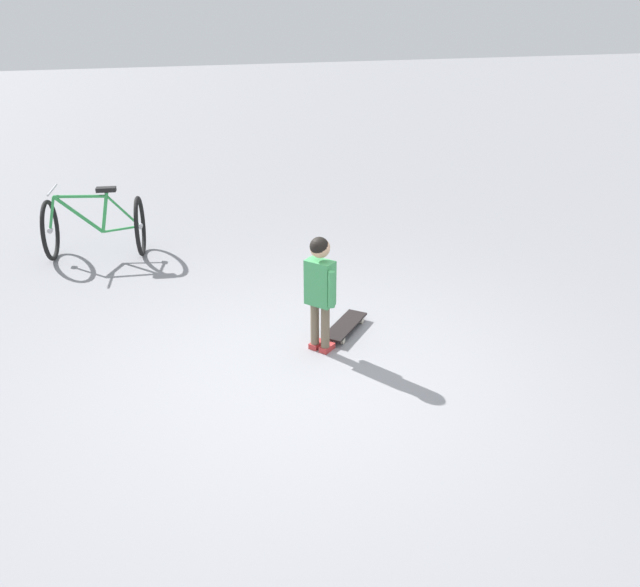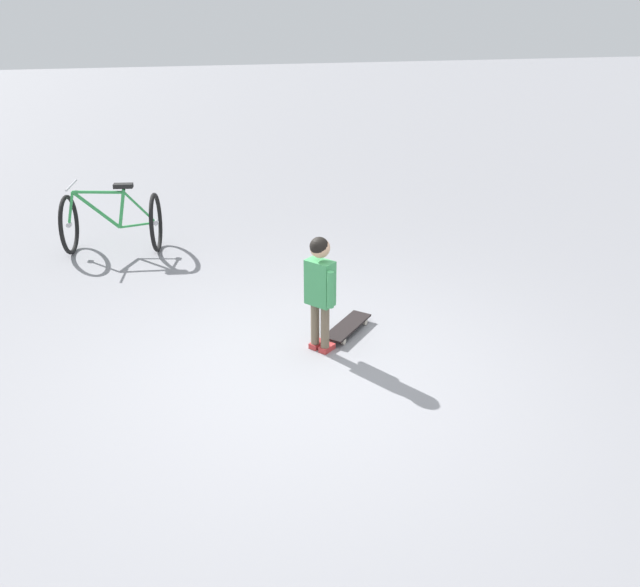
% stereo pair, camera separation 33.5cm
% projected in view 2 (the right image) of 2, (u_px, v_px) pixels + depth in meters
% --- Properties ---
extents(ground_plane, '(50.00, 50.00, 0.00)m').
position_uv_depth(ground_plane, '(308.00, 377.00, 5.44)').
color(ground_plane, gray).
extents(child_person, '(0.40, 0.27, 1.06)m').
position_uv_depth(child_person, '(320.00, 282.00, 5.57)').
color(child_person, brown).
rests_on(child_person, ground).
extents(skateboard, '(0.60, 0.56, 0.07)m').
position_uv_depth(skateboard, '(347.00, 327.00, 6.12)').
color(skateboard, black).
rests_on(skateboard, ground).
extents(bicycle_mid, '(0.83, 1.15, 0.85)m').
position_uv_depth(bicycle_mid, '(112.00, 222.00, 7.89)').
color(bicycle_mid, black).
rests_on(bicycle_mid, ground).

